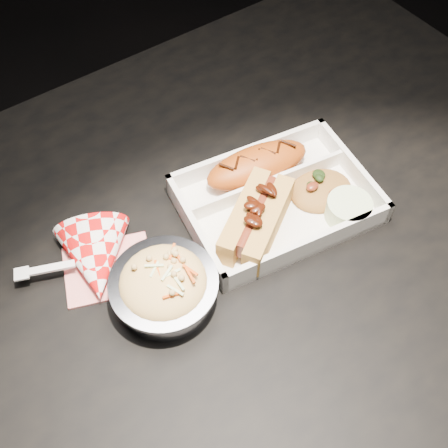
{
  "coord_description": "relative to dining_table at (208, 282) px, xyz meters",
  "views": [
    {
      "loc": [
        -0.21,
        -0.34,
        1.37
      ],
      "look_at": [
        0.02,
        -0.02,
        0.81
      ],
      "focal_mm": 45.0,
      "sensor_mm": 36.0,
      "label": 1
    }
  ],
  "objects": [
    {
      "name": "fried_pastry",
      "position": [
        0.12,
        0.06,
        0.12
      ],
      "size": [
        0.16,
        0.09,
        0.04
      ],
      "primitive_type": "ellipsoid",
      "rotation": [
        0.0,
        0.0,
        -0.16
      ],
      "color": "#A54510",
      "rests_on": "food_tray"
    },
    {
      "name": "napkin_fork",
      "position": [
        -0.13,
        0.05,
        0.11
      ],
      "size": [
        0.17,
        0.14,
        0.1
      ],
      "rotation": [
        0.0,
        0.0,
        -0.38
      ],
      "color": "red",
      "rests_on": "dining_table"
    },
    {
      "name": "floor",
      "position": [
        0.0,
        0.0,
        -0.68
      ],
      "size": [
        4.0,
        4.0,
        0.05
      ],
      "primitive_type": "cube",
      "color": "black",
      "rests_on": "ground"
    },
    {
      "name": "foil_coleslaw_cup",
      "position": [
        -0.08,
        -0.03,
        0.12
      ],
      "size": [
        0.13,
        0.13,
        0.07
      ],
      "color": "silver",
      "rests_on": "dining_table"
    },
    {
      "name": "dining_table",
      "position": [
        0.0,
        0.0,
        0.0
      ],
      "size": [
        1.2,
        0.8,
        0.75
      ],
      "color": "black",
      "rests_on": "ground"
    },
    {
      "name": "cupcake_liner",
      "position": [
        0.18,
        -0.07,
        0.11
      ],
      "size": [
        0.06,
        0.06,
        0.03
      ],
      "primitive_type": "cylinder",
      "color": "beige",
      "rests_on": "food_tray"
    },
    {
      "name": "hotdog",
      "position": [
        0.07,
        -0.02,
        0.12
      ],
      "size": [
        0.15,
        0.12,
        0.06
      ],
      "rotation": [
        0.0,
        0.0,
        0.57
      ],
      "color": "#C59043",
      "rests_on": "food_tray"
    },
    {
      "name": "food_tray",
      "position": [
        0.12,
        0.0,
        0.1
      ],
      "size": [
        0.28,
        0.22,
        0.04
      ],
      "rotation": [
        0.0,
        0.0,
        -0.16
      ],
      "color": "silver",
      "rests_on": "dining_table"
    },
    {
      "name": "fried_rice_mound",
      "position": [
        0.18,
        -0.02,
        0.11
      ],
      "size": [
        0.1,
        0.09,
        0.03
      ],
      "primitive_type": "ellipsoid",
      "rotation": [
        0.0,
        0.0,
        -0.16
      ],
      "color": "#A1692E",
      "rests_on": "food_tray"
    }
  ]
}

